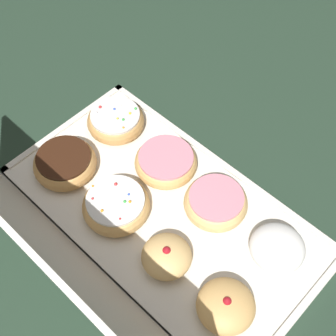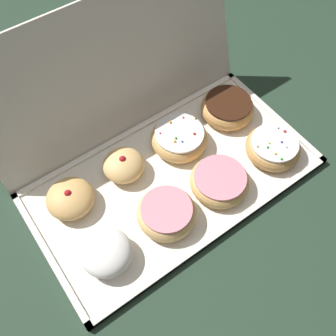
% 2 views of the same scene
% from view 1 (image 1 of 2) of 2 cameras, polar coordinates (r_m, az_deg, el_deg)
% --- Properties ---
extents(ground_plane, '(3.00, 3.00, 0.00)m').
position_cam_1_polar(ground_plane, '(0.87, -0.31, -5.27)').
color(ground_plane, '#233828').
extents(donut_box, '(0.56, 0.30, 0.01)m').
position_cam_1_polar(donut_box, '(0.87, -0.32, -5.10)').
color(donut_box, silver).
rests_on(donut_box, ground).
extents(box_lid_open, '(0.56, 0.10, 0.28)m').
position_cam_1_polar(box_lid_open, '(0.69, -12.14, -9.92)').
color(box_lid_open, silver).
rests_on(box_lid_open, ground).
extents(powdered_filled_donut_0, '(0.09, 0.09, 0.05)m').
position_cam_1_polar(powdered_filled_donut_0, '(0.82, 12.69, -9.13)').
color(powdered_filled_donut_0, white).
rests_on(powdered_filled_donut_0, donut_box).
extents(pink_frosted_donut_1, '(0.11, 0.11, 0.04)m').
position_cam_1_polar(pink_frosted_donut_1, '(0.85, 5.62, -4.03)').
color(pink_frosted_donut_1, '#E5B770').
rests_on(pink_frosted_donut_1, donut_box).
extents(pink_frosted_donut_2, '(0.12, 0.12, 0.04)m').
position_cam_1_polar(pink_frosted_donut_2, '(0.90, -0.24, 0.73)').
color(pink_frosted_donut_2, tan).
rests_on(pink_frosted_donut_2, donut_box).
extents(sprinkle_donut_3, '(0.11, 0.11, 0.04)m').
position_cam_1_polar(sprinkle_donut_3, '(0.96, -6.14, 5.55)').
color(sprinkle_donut_3, tan).
rests_on(sprinkle_donut_3, donut_box).
extents(jelly_filled_donut_4, '(0.09, 0.09, 0.05)m').
position_cam_1_polar(jelly_filled_donut_4, '(0.77, 6.79, -15.76)').
color(jelly_filled_donut_4, tan).
rests_on(jelly_filled_donut_4, donut_box).
extents(jelly_filled_donut_5, '(0.08, 0.08, 0.05)m').
position_cam_1_polar(jelly_filled_donut_5, '(0.80, -0.16, -10.32)').
color(jelly_filled_donut_5, '#E5B770').
rests_on(jelly_filled_donut_5, donut_box).
extents(sprinkle_donut_6, '(0.12, 0.12, 0.04)m').
position_cam_1_polar(sprinkle_donut_6, '(0.85, -6.11, -4.37)').
color(sprinkle_donut_6, tan).
rests_on(sprinkle_donut_6, donut_box).
extents(chocolate_frosted_donut_7, '(0.12, 0.12, 0.04)m').
position_cam_1_polar(chocolate_frosted_donut_7, '(0.91, -12.00, 0.58)').
color(chocolate_frosted_donut_7, tan).
rests_on(chocolate_frosted_donut_7, donut_box).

